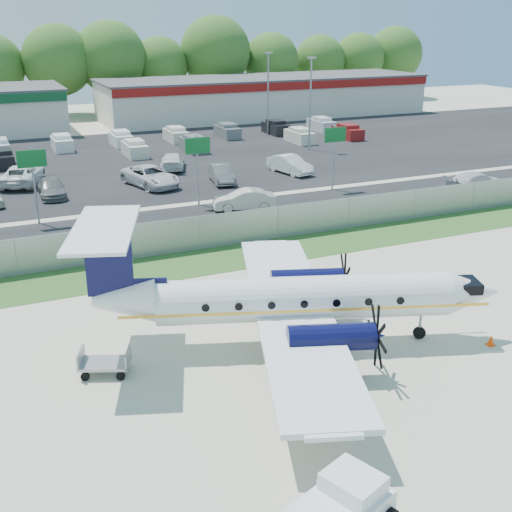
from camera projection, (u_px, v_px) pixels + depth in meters
name	position (u px, v px, depth m)	size (l,w,h in m)	color
ground	(318.00, 359.00, 25.15)	(170.00, 170.00, 0.00)	beige
grass_verge	(212.00, 260.00, 35.44)	(170.00, 4.00, 0.02)	#2D561E
access_road	(175.00, 225.00, 41.45)	(170.00, 8.00, 0.02)	black
parking_lot	(108.00, 163.00, 59.47)	(170.00, 32.00, 0.02)	black
perimeter_fence	(200.00, 233.00, 36.81)	(120.00, 0.06, 1.99)	gray
building_east	(265.00, 96.00, 87.24)	(44.40, 12.40, 5.24)	silver
sign_left	(33.00, 169.00, 40.52)	(1.80, 0.26, 5.00)	gray
sign_mid	(198.00, 155.00, 44.68)	(1.80, 0.26, 5.00)	gray
sign_right	(335.00, 144.00, 48.84)	(1.80, 0.26, 5.00)	gray
light_pole_ne	(310.00, 97.00, 63.50)	(0.90, 0.35, 9.09)	gray
light_pole_se	(268.00, 88.00, 72.07)	(0.90, 0.35, 9.09)	gray
tree_line	(58.00, 115.00, 88.64)	(112.00, 6.00, 14.00)	#325F1B
aircraft	(295.00, 299.00, 25.68)	(17.11, 16.68, 5.25)	white
pushback_tug	(342.00, 508.00, 16.52)	(3.20, 2.82, 1.49)	white
baggage_cart_near	(105.00, 362.00, 24.03)	(2.15, 1.74, 0.98)	gray
cone_nose	(491.00, 340.00, 26.19)	(0.33, 0.33, 0.47)	#FF4708
cone_starboard_wing	(315.00, 293.00, 30.66)	(0.38, 0.38, 0.54)	#FF4708
road_car_mid	(244.00, 210.00, 44.87)	(1.51, 4.33, 1.43)	beige
road_car_east	(475.00, 193.00, 49.27)	(2.22, 5.46, 1.58)	silver
parked_car_b	(53.00, 197.00, 48.14)	(1.84, 4.53, 1.31)	#595B5E
parked_car_c	(151.00, 186.00, 51.17)	(2.68, 5.81, 1.62)	silver
parked_car_d	(222.00, 183.00, 52.28)	(1.53, 4.38, 1.44)	#595B5E
parked_car_e	(290.00, 173.00, 55.41)	(1.64, 4.69, 1.55)	silver
parked_car_f	(23.00, 185.00, 51.61)	(2.70, 5.85, 1.63)	silver
parked_car_g	(173.00, 169.00, 57.01)	(2.00, 4.91, 1.42)	silver
far_parking_rows	(98.00, 153.00, 63.76)	(56.00, 10.00, 1.60)	gray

